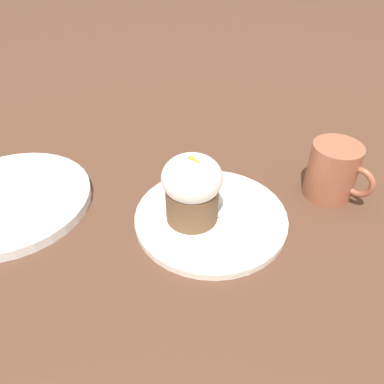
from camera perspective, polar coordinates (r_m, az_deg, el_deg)
ground_plane at (r=0.57m, az=2.87°, el=-4.29°), size 4.00×4.00×0.00m
dessert_plate at (r=0.57m, az=2.89°, el=-3.88°), size 0.23×0.23×0.01m
carrot_cake at (r=0.53m, az=0.00°, el=0.55°), size 0.09×0.09×0.11m
spoon at (r=0.57m, az=4.69°, el=-2.30°), size 0.05×0.12×0.01m
coffee_cup at (r=0.63m, az=20.69°, el=2.99°), size 0.11×0.08×0.09m
side_plate at (r=0.66m, az=-25.97°, el=-1.12°), size 0.25×0.25×0.02m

